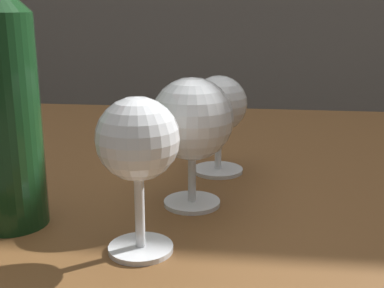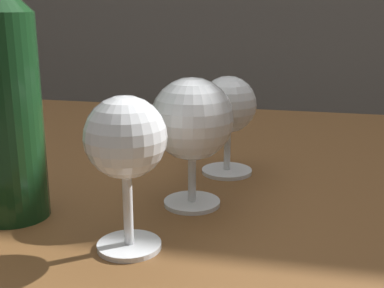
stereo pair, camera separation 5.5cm
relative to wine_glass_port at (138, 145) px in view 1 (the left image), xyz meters
name	(u,v)px [view 1 (the left image)]	position (x,y,z in m)	size (l,w,h in m)	color
dining_table	(213,221)	(0.04, 0.28, -0.19)	(1.27, 0.81, 0.70)	brown
wine_glass_port	(138,145)	(0.00, 0.00, 0.00)	(0.07, 0.07, 0.14)	white
wine_glass_white	(192,121)	(0.03, 0.12, 0.00)	(0.09, 0.09, 0.14)	white
wine_glass_rose	(219,107)	(0.05, 0.24, -0.01)	(0.07, 0.07, 0.13)	white
wine_bottle	(1,100)	(-0.14, 0.04, 0.03)	(0.07, 0.07, 0.32)	#143819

